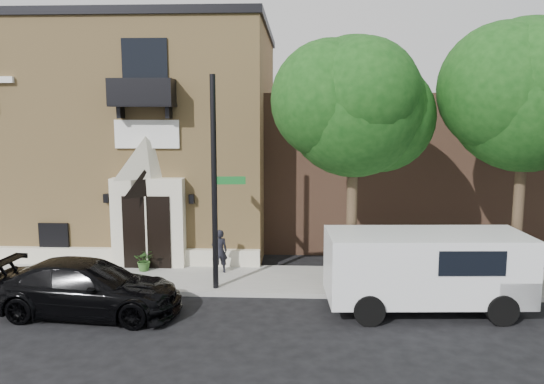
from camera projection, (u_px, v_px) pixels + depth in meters
The scene contains 13 objects.
ground at pixel (158, 296), 16.49m from camera, with size 120.00×120.00×0.00m, color black.
sidewalk at pixel (198, 279), 17.91m from camera, with size 42.00×3.00×0.15m, color gray.
church at pixel (135, 135), 23.79m from camera, with size 12.20×11.01×9.30m.
neighbour_building at pixel (464, 166), 24.33m from camera, with size 18.00×8.00×6.40m, color brown.
street_tree_left at pixel (355, 105), 15.67m from camera, with size 4.97×4.38×7.77m.
street_tree_mid at pixel (529, 94), 15.39m from camera, with size 5.21×4.64×8.25m.
black_sedan at pixel (88, 288), 14.91m from camera, with size 2.16×5.30×1.54m, color black.
cargo_van at pixel (433, 268), 15.08m from camera, with size 5.74×2.63×2.29m.
street_sign at pixel (215, 183), 16.34m from camera, with size 1.08×1.06×6.65m.
fire_hydrant at pixel (369, 282), 16.30m from camera, with size 0.40×0.32×0.70m.
dumpster at pixel (428, 272), 16.61m from camera, with size 1.84×1.37×1.07m.
planter at pixel (145, 260), 18.58m from camera, with size 0.69×0.60×0.76m, color #305A24.
pedestrian_near at pixel (220, 251), 18.30m from camera, with size 0.56×0.36×1.52m, color black.
Camera 1 is at (4.32, -15.63, 5.66)m, focal length 35.00 mm.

